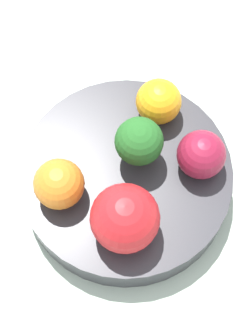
# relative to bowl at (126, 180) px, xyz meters

# --- Properties ---
(ground_plane) EXTENTS (6.00, 6.00, 0.00)m
(ground_plane) POSITION_rel_bowl_xyz_m (0.00, 0.00, -0.04)
(ground_plane) COLOR gray
(table_surface) EXTENTS (1.20, 1.20, 0.02)m
(table_surface) POSITION_rel_bowl_xyz_m (0.00, 0.00, -0.03)
(table_surface) COLOR #B2C6B2
(table_surface) RESTS_ON ground_plane
(bowl) EXTENTS (0.21, 0.21, 0.04)m
(bowl) POSITION_rel_bowl_xyz_m (0.00, 0.00, 0.00)
(bowl) COLOR #2D2D33
(bowl) RESTS_ON table_surface
(broccoli) EXTENTS (0.05, 0.05, 0.06)m
(broccoli) POSITION_rel_bowl_xyz_m (-0.02, 0.01, 0.05)
(broccoli) COLOR #8CB76B
(broccoli) RESTS_ON bowl
(apple_red) EXTENTS (0.06, 0.06, 0.06)m
(apple_red) POSITION_rel_bowl_xyz_m (0.06, 0.01, 0.05)
(apple_red) COLOR red
(apple_red) RESTS_ON bowl
(apple_green) EXTENTS (0.05, 0.05, 0.05)m
(apple_green) POSITION_rel_bowl_xyz_m (-0.02, 0.07, 0.04)
(apple_green) COLOR maroon
(apple_green) RESTS_ON bowl
(orange_front) EXTENTS (0.05, 0.05, 0.05)m
(orange_front) POSITION_rel_bowl_xyz_m (0.03, -0.06, 0.04)
(orange_front) COLOR orange
(orange_front) RESTS_ON bowl
(orange_back) EXTENTS (0.05, 0.05, 0.05)m
(orange_back) POSITION_rel_bowl_xyz_m (-0.07, 0.02, 0.04)
(orange_back) COLOR orange
(orange_back) RESTS_ON bowl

